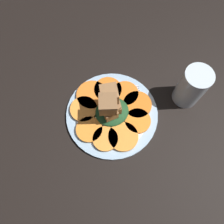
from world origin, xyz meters
TOP-DOWN VIEW (x-y plane):
  - table_slab at (0.00, 0.00)cm, footprint 120.00×120.00cm
  - plate at (0.00, 0.00)cm, footprint 26.15×26.15cm
  - carrot_slice_0 at (-5.57, 5.11)cm, footprint 7.21×7.21cm
  - carrot_slice_1 at (-7.60, 0.65)cm, footprint 8.25×8.25cm
  - carrot_slice_2 at (-5.88, -3.95)cm, footprint 7.76×7.76cm
  - carrot_slice_3 at (-1.75, -7.07)cm, footprint 8.13×8.13cm
  - carrot_slice_4 at (3.15, -7.41)cm, footprint 8.98×8.98cm
  - carrot_slice_5 at (6.94, -4.17)cm, footprint 7.71×7.71cm
  - carrot_slice_6 at (7.70, 2.05)cm, footprint 7.25×7.25cm
  - carrot_slice_7 at (4.67, 6.23)cm, footprint 6.88×6.88cm
  - carrot_slice_8 at (0.08, 7.60)cm, footprint 8.19×8.19cm
  - center_pile at (0.36, -0.14)cm, footprint 9.51×8.67cm
  - fork at (-1.41, -5.55)cm, footprint 19.73×5.31cm
  - water_glass at (-22.04, 3.42)cm, footprint 7.45×7.45cm

SIDE VIEW (x-z plane):
  - table_slab at x=0.00cm, z-range 0.00..2.00cm
  - plate at x=0.00cm, z-range 1.99..3.04cm
  - fork at x=-1.41cm, z-range 3.10..3.50cm
  - carrot_slice_0 at x=-5.57cm, z-range 3.10..4.11cm
  - carrot_slice_1 at x=-7.60cm, z-range 3.10..4.11cm
  - carrot_slice_2 at x=-5.88cm, z-range 3.10..4.11cm
  - carrot_slice_3 at x=-1.75cm, z-range 3.10..4.11cm
  - carrot_slice_4 at x=3.15cm, z-range 3.10..4.11cm
  - carrot_slice_5 at x=6.94cm, z-range 3.10..4.11cm
  - carrot_slice_6 at x=7.70cm, z-range 3.10..4.11cm
  - carrot_slice_7 at x=4.67cm, z-range 3.10..4.11cm
  - carrot_slice_8 at x=0.08cm, z-range 3.10..4.11cm
  - center_pile at x=0.36cm, z-range 2.10..13.30cm
  - water_glass at x=-22.04cm, z-range 2.00..14.64cm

